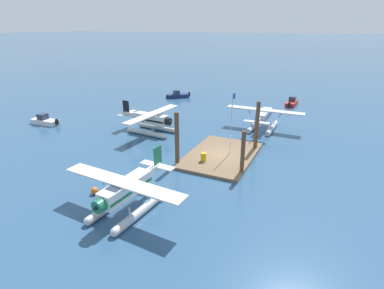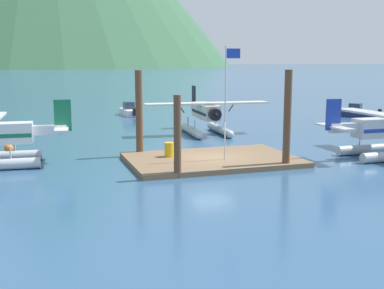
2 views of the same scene
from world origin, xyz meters
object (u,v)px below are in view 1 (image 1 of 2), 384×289
Objects in this scene: mooring_buoy at (95,191)px; seaplane_silver_stbd_aft at (264,118)px; boat_white_open_north at (44,121)px; boat_red_open_se at (292,102)px; fuel_drum at (203,157)px; seaplane_cream_bow_right at (151,121)px; seaplane_white_port_fwd at (126,193)px; flagpole at (232,117)px; boat_navy_open_east at (177,95)px.

seaplane_silver_stbd_aft is (23.21, -8.98, 1.27)m from mooring_buoy.
boat_red_open_se is at bearing -49.05° from boat_white_open_north.
seaplane_cream_bow_right is at bearing 59.10° from fuel_drum.
seaplane_white_port_fwd is (-0.85, -4.00, 1.27)m from mooring_buoy.
flagpole reaches higher than fuel_drum.
mooring_buoy is at bearing 164.65° from boat_red_open_se.
seaplane_silver_stbd_aft reaches higher than boat_red_open_se.
seaplane_white_port_fwd and seaplane_cream_bow_right have the same top height.
fuel_drum is 0.08× the size of seaplane_white_port_fwd.
seaplane_cream_bow_right reaches higher than boat_white_open_north.
seaplane_silver_stbd_aft is at bearing -21.15° from mooring_buoy.
mooring_buoy is (-9.48, 5.94, -0.43)m from fuel_drum.
seaplane_silver_stbd_aft reaches higher than fuel_drum.
seaplane_white_port_fwd reaches higher than boat_red_open_se.
boat_red_open_se is at bearing -80.77° from boat_navy_open_east.
seaplane_cream_bow_right is (-7.75, 13.03, 0.00)m from seaplane_silver_stbd_aft.
boat_white_open_north is at bearing 84.29° from fuel_drum.
seaplane_silver_stbd_aft is at bearing -69.11° from boat_white_open_north.
flagpole is 29.66m from boat_navy_open_east.
boat_white_open_north is at bearing 90.86° from flagpole.
fuel_drum is 0.08× the size of seaplane_cream_bow_right.
boat_navy_open_east is (22.86, 18.49, -3.93)m from flagpole.
seaplane_white_port_fwd reaches higher than fuel_drum.
fuel_drum is at bearing 167.52° from seaplane_silver_stbd_aft.
seaplane_cream_bow_right is 2.14× the size of boat_red_open_se.
boat_red_open_se is at bearing -6.16° from seaplane_silver_stbd_aft.
seaplane_cream_bow_right is at bearing -78.17° from boat_white_open_north.
boat_navy_open_east is (25.89, 16.62, -0.25)m from fuel_drum.
boat_white_open_north is at bearing 110.89° from seaplane_silver_stbd_aft.
boat_navy_open_east is 0.86× the size of boat_red_open_se.
fuel_drum is at bearing -95.71° from boat_white_open_north.
seaplane_cream_bow_right reaches higher than fuel_drum.
seaplane_silver_stbd_aft reaches higher than boat_navy_open_east.
boat_navy_open_east and boat_red_open_se have the same top height.
fuel_drum is at bearing -120.90° from seaplane_cream_bow_right.
boat_navy_open_east reaches higher than fuel_drum.
seaplane_cream_bow_right is at bearing 147.80° from boat_red_open_se.
flagpole is 26.77m from boat_red_open_se.
flagpole reaches higher than boat_red_open_se.
fuel_drum is 0.08× the size of seaplane_silver_stbd_aft.
flagpole reaches higher than seaplane_white_port_fwd.
flagpole reaches higher than seaplane_silver_stbd_aft.
boat_red_open_se reaches higher than fuel_drum.
fuel_drum is 30.76m from boat_navy_open_east.
seaplane_cream_bow_right reaches higher than boat_red_open_se.
boat_red_open_se is at bearing -9.54° from seaplane_white_port_fwd.
seaplane_silver_stbd_aft is (10.70, -1.17, -2.84)m from flagpole.
flagpole reaches higher than mooring_buoy.
fuel_drum is 26.23m from boat_white_open_north.
seaplane_silver_stbd_aft is (24.06, -4.98, 0.00)m from seaplane_white_port_fwd.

